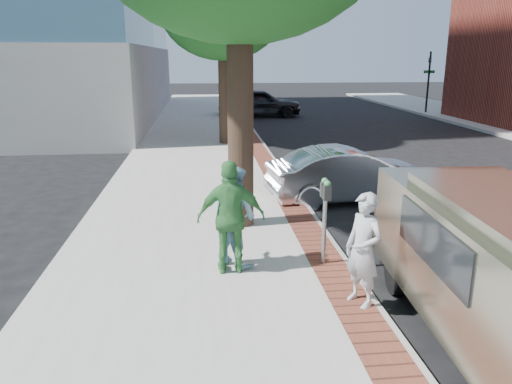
{
  "coord_description": "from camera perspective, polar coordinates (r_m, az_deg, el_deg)",
  "views": [
    {
      "loc": [
        -1.34,
        -8.01,
        3.56
      ],
      "look_at": [
        -0.43,
        0.55,
        1.2
      ],
      "focal_mm": 35.0,
      "sensor_mm": 36.0,
      "label": 1
    }
  ],
  "objects": [
    {
      "name": "ground",
      "position": [
        8.87,
        3.19,
        -8.36
      ],
      "size": [
        120.0,
        120.0,
        0.0
      ],
      "primitive_type": "plane",
      "color": "black",
      "rests_on": "ground"
    },
    {
      "name": "sidewalk",
      "position": [
        16.39,
        -6.49,
        2.96
      ],
      "size": [
        5.0,
        60.0,
        0.15
      ],
      "primitive_type": "cube",
      "color": "#9E9991",
      "rests_on": "ground"
    },
    {
      "name": "brick_strip",
      "position": [
        16.5,
        1.18,
        3.42
      ],
      "size": [
        0.6,
        60.0,
        0.01
      ],
      "primitive_type": "cube",
      "color": "brown",
      "rests_on": "sidewalk"
    },
    {
      "name": "curb",
      "position": [
        16.56,
        2.38,
        3.17
      ],
      "size": [
        0.1,
        60.0,
        0.15
      ],
      "primitive_type": "cube",
      "color": "gray",
      "rests_on": "ground"
    },
    {
      "name": "signal_near",
      "position": [
        30.12,
        -1.84,
        12.84
      ],
      "size": [
        0.7,
        0.15,
        3.8
      ],
      "color": "black",
      "rests_on": "ground"
    },
    {
      "name": "signal_far",
      "position": [
        33.08,
        19.13,
        12.25
      ],
      "size": [
        0.7,
        0.15,
        3.8
      ],
      "color": "black",
      "rests_on": "ground"
    },
    {
      "name": "tree_far",
      "position": [
        20.1,
        -3.88,
        20.26
      ],
      "size": [
        4.8,
        4.8,
        7.14
      ],
      "color": "black",
      "rests_on": "sidewalk"
    },
    {
      "name": "parking_meter",
      "position": [
        8.28,
        7.91,
        -1.35
      ],
      "size": [
        0.12,
        0.32,
        1.47
      ],
      "color": "gray",
      "rests_on": "sidewalk"
    },
    {
      "name": "person_gray",
      "position": [
        7.09,
        12.17,
        -6.5
      ],
      "size": [
        0.62,
        0.71,
        1.63
      ],
      "primitive_type": "imported",
      "rotation": [
        0.0,
        0.0,
        -1.08
      ],
      "color": "#ADAEB2",
      "rests_on": "sidewalk"
    },
    {
      "name": "person_officer",
      "position": [
        8.29,
        -2.5,
        -2.7
      ],
      "size": [
        1.02,
        1.04,
        1.7
      ],
      "primitive_type": "imported",
      "rotation": [
        0.0,
        0.0,
        2.26
      ],
      "color": "#84B4CC",
      "rests_on": "sidewalk"
    },
    {
      "name": "person_green",
      "position": [
        7.94,
        -2.87,
        -2.94
      ],
      "size": [
        1.09,
        0.47,
        1.85
      ],
      "primitive_type": "imported",
      "rotation": [
        0.0,
        0.0,
        3.13
      ],
      "color": "#3D8842",
      "rests_on": "sidewalk"
    },
    {
      "name": "sedan_silver",
      "position": [
        12.72,
        10.64,
        1.96
      ],
      "size": [
        4.25,
        1.9,
        1.35
      ],
      "primitive_type": "imported",
      "rotation": [
        0.0,
        0.0,
        1.69
      ],
      "color": "silver",
      "rests_on": "ground"
    },
    {
      "name": "bg_car",
      "position": [
        30.27,
        0.41,
        10.18
      ],
      "size": [
        4.96,
        2.1,
        1.68
      ],
      "primitive_type": "imported",
      "rotation": [
        0.0,
        0.0,
        1.55
      ],
      "color": "black",
      "rests_on": "ground"
    }
  ]
}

